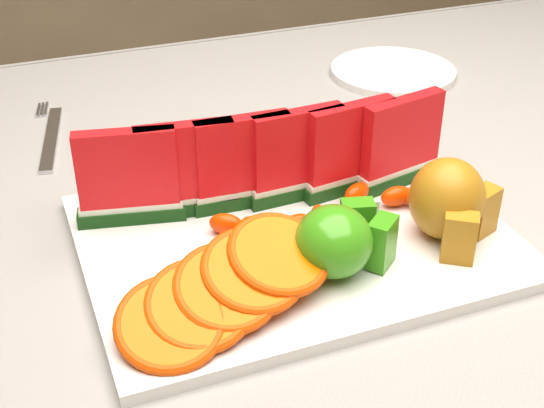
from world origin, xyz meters
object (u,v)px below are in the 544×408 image
at_px(platter, 295,238).
at_px(side_plate, 393,71).
at_px(pear_cluster, 450,202).
at_px(fork, 50,136).
at_px(apple_cluster, 340,240).

xyz_separation_m(platter, side_plate, (0.30, 0.34, -0.00)).
height_order(platter, pear_cluster, pear_cluster).
xyz_separation_m(platter, fork, (-0.19, 0.32, -0.00)).
bearing_deg(side_plate, fork, -176.97).
height_order(apple_cluster, pear_cluster, pear_cluster).
xyz_separation_m(pear_cluster, fork, (-0.32, 0.37, -0.05)).
height_order(pear_cluster, side_plate, pear_cluster).
relative_size(pear_cluster, side_plate, 0.46).
relative_size(apple_cluster, side_plate, 0.49).
distance_m(pear_cluster, fork, 0.50).
distance_m(apple_cluster, side_plate, 0.50).
bearing_deg(platter, pear_cluster, -22.60).
distance_m(platter, fork, 0.37).
bearing_deg(pear_cluster, platter, 157.40).
bearing_deg(apple_cluster, pear_cluster, 6.02).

